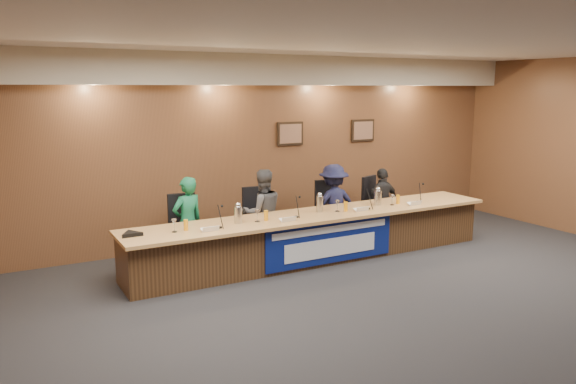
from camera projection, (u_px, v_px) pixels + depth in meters
name	position (u px, v px, depth m)	size (l,w,h in m)	color
floor	(420.00, 311.00, 6.77)	(10.00, 10.00, 0.00)	black
ceiling	(433.00, 38.00, 6.18)	(10.00, 8.00, 0.04)	silver
wall_back	(269.00, 149.00, 9.92)	(10.00, 0.04, 3.20)	brown
soffit	(276.00, 70.00, 9.46)	(10.00, 0.50, 0.50)	beige
dais_body	(316.00, 238.00, 8.77)	(6.00, 0.80, 0.70)	#452C18
dais_top	(318.00, 215.00, 8.66)	(6.10, 0.95, 0.05)	tan
banner	(331.00, 242.00, 8.41)	(2.20, 0.02, 0.65)	navy
banner_text_upper	(332.00, 229.00, 8.36)	(2.00, 0.01, 0.10)	silver
banner_text_lower	(331.00, 247.00, 8.41)	(1.60, 0.01, 0.28)	silver
wall_photo_left	(290.00, 134.00, 10.04)	(0.52, 0.04, 0.42)	black
wall_photo_right	(363.00, 130.00, 10.80)	(0.52, 0.04, 0.42)	black
panelist_a	(188.00, 222.00, 8.34)	(0.50, 0.33, 1.37)	#125F3D
panelist_b	(262.00, 213.00, 8.93)	(0.68, 0.53, 1.40)	#47474C
panelist_c	(333.00, 205.00, 9.57)	(0.90, 0.52, 1.39)	#131634
panelist_d	(382.00, 203.00, 10.08)	(0.73, 0.30, 1.25)	black
office_chair_a	(186.00, 234.00, 8.46)	(0.48, 0.48, 0.08)	black
office_chair_b	(260.00, 225.00, 9.05)	(0.48, 0.48, 0.08)	black
office_chair_c	(330.00, 216.00, 9.69)	(0.48, 0.48, 0.08)	black
office_chair_d	(379.00, 210.00, 10.19)	(0.48, 0.48, 0.08)	black
nameplate_a	(211.00, 228.00, 7.55)	(0.24, 0.06, 0.09)	white
microphone_a	(220.00, 227.00, 7.74)	(0.07, 0.07, 0.02)	black
juice_glass_a	(186.00, 225.00, 7.61)	(0.06, 0.06, 0.15)	orange
water_glass_a	(174.00, 226.00, 7.51)	(0.08, 0.08, 0.18)	silver
nameplate_b	(289.00, 219.00, 8.10)	(0.24, 0.06, 0.09)	white
microphone_b	(296.00, 217.00, 8.38)	(0.07, 0.07, 0.02)	black
juice_glass_b	(266.00, 216.00, 8.17)	(0.06, 0.06, 0.15)	orange
water_glass_b	(257.00, 216.00, 8.09)	(0.08, 0.08, 0.18)	silver
nameplate_c	(363.00, 209.00, 8.79)	(0.24, 0.06, 0.09)	white
microphone_c	(368.00, 208.00, 8.96)	(0.07, 0.07, 0.02)	black
juice_glass_c	(346.00, 207.00, 8.79)	(0.06, 0.06, 0.15)	orange
water_glass_c	(337.00, 206.00, 8.77)	(0.08, 0.08, 0.18)	silver
nameplate_d	(416.00, 203.00, 9.24)	(0.24, 0.06, 0.09)	white
microphone_d	(418.00, 202.00, 9.49)	(0.07, 0.07, 0.02)	black
juice_glass_d	(398.00, 199.00, 9.36)	(0.06, 0.06, 0.15)	orange
water_glass_d	(392.00, 200.00, 9.25)	(0.08, 0.08, 0.18)	silver
carafe_left	(238.00, 215.00, 8.00)	(0.12, 0.12, 0.24)	silver
carafe_mid	(320.00, 204.00, 8.74)	(0.11, 0.11, 0.25)	silver
carafe_right	(378.00, 198.00, 9.26)	(0.12, 0.12, 0.24)	silver
speakerphone	(131.00, 234.00, 7.33)	(0.32, 0.32, 0.05)	black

